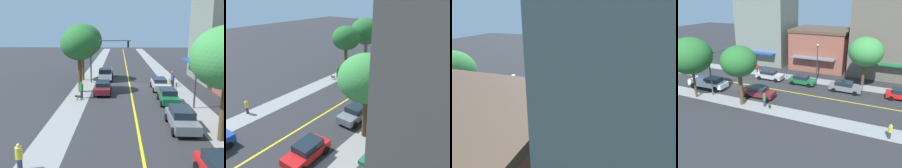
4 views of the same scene
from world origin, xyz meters
TOP-DOWN VIEW (x-y plane):
  - ground_plane at (0.00, 0.00)m, footprint 140.00×140.00m
  - sidewalk_left at (-6.01, 0.00)m, footprint 2.54×126.00m
  - sidewalk_right at (6.01, 0.00)m, footprint 2.54×126.00m
  - road_centerline_stripe at (0.00, 0.00)m, footprint 0.20×126.00m
  - street_tree_left_near at (6.12, 3.97)m, footprint 4.43×4.43m
  - street_tree_right_corner at (6.74, -3.13)m, footprint 5.64×5.64m
  - street_tree_left_far at (-5.55, 17.42)m, footprint 4.93×4.93m
  - fire_hydrant at (-5.46, -0.52)m, footprint 0.44×0.24m
  - parking_meter at (-5.18, 5.08)m, footprint 0.12×0.18m
  - traffic_light_mast at (3.62, -1.43)m, footprint 5.68×0.32m
  - street_lamp at (-5.76, 10.22)m, footprint 0.70×0.36m
  - red_sedan_left_curb at (-3.60, 22.84)m, footprint 2.07×4.18m
  - silver_sedan_left_curb at (-3.61, 2.73)m, footprint 1.98×4.64m
  - maroon_sedan_right_curb at (3.34, 4.82)m, footprint 2.05×4.47m
  - grey_sedan_left_curb at (-3.36, 15.31)m, footprint 2.11×4.62m
  - green_sedan_left_curb at (-3.61, 8.53)m, footprint 2.02×4.24m
  - white_pickup_truck at (3.47, -3.79)m, footprint 2.29×6.16m
  - pedestrian_red_shirt at (-5.94, -1.05)m, footprint 0.38×0.38m
  - pedestrian_yellow_shirt at (6.76, 21.62)m, footprint 0.38×0.38m
  - pedestrian_green_shirt at (5.55, 6.96)m, footprint 0.39×0.39m
  - pedestrian_blue_shirt at (-5.70, 0.72)m, footprint 0.39×0.39m
  - small_dog at (5.76, 7.76)m, footprint 0.80×0.49m

SIDE VIEW (x-z plane):
  - ground_plane at x=0.00m, z-range 0.00..0.00m
  - road_centerline_stripe at x=0.00m, z-range 0.00..0.00m
  - sidewalk_left at x=-6.01m, z-range 0.00..0.01m
  - sidewalk_right at x=6.01m, z-range 0.00..0.01m
  - small_dog at x=5.76m, z-range 0.10..0.70m
  - fire_hydrant at x=-5.46m, z-range 0.00..0.85m
  - maroon_sedan_right_curb at x=3.34m, z-range 0.04..1.47m
  - green_sedan_left_curb at x=-3.61m, z-range 0.04..1.50m
  - red_sedan_left_curb at x=-3.60m, z-range 0.03..1.51m
  - silver_sedan_left_curb at x=-3.61m, z-range 0.05..1.49m
  - grey_sedan_left_curb at x=-3.36m, z-range 0.03..1.58m
  - pedestrian_yellow_shirt at x=6.76m, z-range 0.03..1.62m
  - pedestrian_blue_shirt at x=-5.70m, z-range 0.04..1.72m
  - parking_meter at x=-5.18m, z-range 0.21..1.55m
  - white_pickup_truck at x=3.47m, z-range 0.01..1.76m
  - pedestrian_red_shirt at x=-5.94m, z-range 0.04..1.80m
  - pedestrian_green_shirt at x=5.55m, z-range 0.05..1.89m
  - street_lamp at x=-5.76m, z-range 0.75..6.88m
  - traffic_light_mast at x=3.62m, z-range 1.14..7.42m
  - street_tree_left_far at x=-5.55m, z-range 1.76..9.53m
  - street_tree_left_near at x=6.12m, z-range 1.87..9.46m
  - street_tree_right_corner at x=6.74m, z-range 1.70..9.92m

